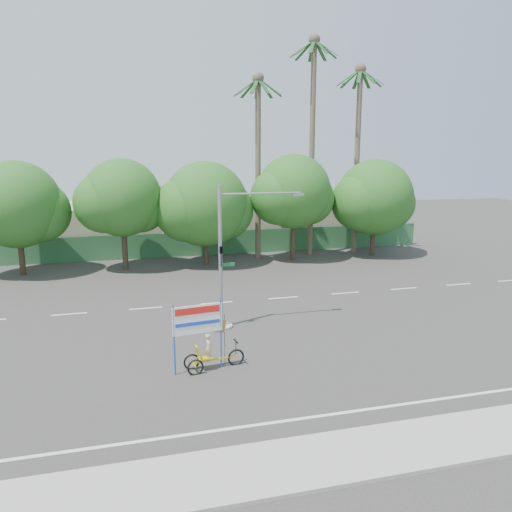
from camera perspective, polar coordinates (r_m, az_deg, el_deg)
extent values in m
plane|color=#33302D|center=(21.99, 4.56, -10.96)|extent=(120.00, 120.00, 0.00)
cube|color=gray|center=(15.88, 14.09, -20.70)|extent=(50.00, 2.40, 0.12)
cube|color=#336B3D|center=(41.85, -5.12, 1.46)|extent=(38.00, 0.08, 2.00)
cube|color=beige|center=(45.69, -18.59, 3.04)|extent=(12.00, 8.00, 4.00)
cube|color=beige|center=(47.94, 3.43, 3.78)|extent=(14.00, 8.00, 3.60)
cylinder|color=#473828|center=(38.40, -25.26, 0.58)|extent=(0.40, 0.40, 3.52)
sphere|color=#195017|center=(37.97, -25.69, 5.32)|extent=(6.00, 6.00, 6.00)
sphere|color=#195017|center=(38.09, -23.54, 4.67)|extent=(4.32, 4.32, 4.32)
cylinder|color=#473828|center=(37.70, -14.78, 1.31)|extent=(0.40, 0.40, 3.74)
sphere|color=#195017|center=(37.25, -15.06, 6.46)|extent=(5.60, 5.60, 5.60)
sphere|color=#195017|center=(37.62, -13.08, 5.69)|extent=(4.03, 4.03, 4.03)
sphere|color=#195017|center=(37.06, -16.99, 5.79)|extent=(4.26, 4.26, 4.26)
cylinder|color=#473828|center=(38.18, -5.73, 1.44)|extent=(0.40, 0.40, 3.30)
sphere|color=#195017|center=(37.75, -5.83, 5.92)|extent=(6.40, 6.40, 6.40)
sphere|color=#195017|center=(38.35, -3.75, 5.26)|extent=(4.61, 4.61, 4.61)
sphere|color=#195017|center=(37.34, -7.95, 5.34)|extent=(4.86, 4.86, 4.86)
cylinder|color=#473828|center=(39.79, 4.27, 2.31)|extent=(0.40, 0.40, 3.87)
sphere|color=#195017|center=(39.37, 4.35, 7.37)|extent=(5.80, 5.80, 5.80)
sphere|color=#195017|center=(40.14, 5.97, 6.54)|extent=(4.18, 4.18, 4.18)
sphere|color=#195017|center=(38.75, 2.62, 6.79)|extent=(4.41, 4.41, 4.41)
cylinder|color=#473828|center=(42.60, 13.22, 2.36)|extent=(0.40, 0.40, 3.43)
sphere|color=#195017|center=(42.21, 13.42, 6.54)|extent=(6.20, 6.20, 6.20)
sphere|color=#195017|center=(43.19, 14.84, 5.85)|extent=(4.46, 4.46, 4.46)
sphere|color=#195017|center=(41.38, 11.84, 6.07)|extent=(4.71, 4.71, 4.71)
cylinder|color=#70604C|center=(41.34, 6.40, 11.76)|extent=(0.44, 0.44, 17.00)
sphere|color=#70604C|center=(42.20, 6.69, 23.38)|extent=(0.90, 0.90, 0.90)
cube|color=#1C4C21|center=(42.41, 7.95, 22.38)|extent=(1.91, 0.28, 1.36)
cube|color=#1C4C21|center=(42.89, 7.32, 22.28)|extent=(1.65, 1.44, 1.36)
cube|color=#1C4C21|center=(42.98, 6.40, 22.28)|extent=(0.61, 1.93, 1.36)
cube|color=#1C4C21|center=(42.66, 5.60, 22.37)|extent=(1.20, 1.80, 1.36)
cube|color=#1C4C21|center=(42.07, 5.28, 22.53)|extent=(1.89, 0.92, 1.36)
cube|color=#1C4C21|center=(41.47, 5.61, 22.68)|extent=(1.89, 0.92, 1.36)
cube|color=#1C4C21|center=(41.16, 6.45, 22.75)|extent=(1.20, 1.80, 1.36)
cube|color=#1C4C21|center=(41.28, 7.40, 22.69)|extent=(0.61, 1.93, 1.36)
cube|color=#1C4C21|center=(41.78, 7.99, 22.54)|extent=(1.65, 1.44, 1.36)
cylinder|color=#70604C|center=(42.94, 11.44, 10.27)|extent=(0.44, 0.44, 15.00)
sphere|color=#70604C|center=(43.42, 11.87, 20.21)|extent=(0.90, 0.90, 0.90)
cube|color=#1C4C21|center=(43.74, 13.00, 19.22)|extent=(1.91, 0.28, 1.36)
cube|color=#1C4C21|center=(44.18, 12.35, 19.17)|extent=(1.65, 1.44, 1.36)
cube|color=#1C4C21|center=(44.22, 11.47, 19.20)|extent=(0.61, 1.93, 1.36)
cube|color=#1C4C21|center=(43.86, 10.75, 19.29)|extent=(1.20, 1.80, 1.36)
cube|color=#1C4C21|center=(43.24, 10.52, 19.41)|extent=(1.89, 0.92, 1.36)
cube|color=#1C4C21|center=(42.66, 10.91, 19.50)|extent=(1.89, 0.92, 1.36)
cube|color=#1C4C21|center=(42.40, 11.74, 19.52)|extent=(1.20, 1.80, 1.36)
cube|color=#1C4C21|center=(42.57, 12.63, 19.45)|extent=(0.61, 1.93, 1.36)
cube|color=#1C4C21|center=(43.11, 13.12, 19.33)|extent=(1.65, 1.44, 1.36)
cylinder|color=#70604C|center=(39.98, 0.23, 9.68)|extent=(0.44, 0.44, 14.00)
sphere|color=#70604C|center=(40.33, 0.24, 19.67)|extent=(0.90, 0.90, 0.90)
cube|color=#1C4C21|center=(40.49, 1.60, 18.70)|extent=(1.91, 0.28, 1.36)
cube|color=#1C4C21|center=(41.01, 1.04, 18.61)|extent=(1.65, 1.44, 1.36)
cube|color=#1C4C21|center=(41.18, 0.12, 18.59)|extent=(0.61, 1.93, 1.36)
cube|color=#1C4C21|center=(40.91, -0.74, 18.63)|extent=(1.20, 1.80, 1.36)
cube|color=#1C4C21|center=(40.34, -1.17, 18.72)|extent=(1.89, 0.92, 1.36)
cube|color=#1C4C21|center=(39.72, -0.94, 18.83)|extent=(1.89, 0.92, 1.36)
cube|color=#1C4C21|center=(39.34, -0.14, 18.90)|extent=(1.20, 1.80, 1.36)
cube|color=#1C4C21|center=(39.40, 0.85, 18.89)|extent=(0.61, 1.93, 1.36)
cube|color=#1C4C21|center=(39.86, 1.54, 18.81)|extent=(1.65, 1.44, 1.36)
cylinder|color=gray|center=(24.98, -3.98, -7.98)|extent=(1.10, 1.10, 0.10)
cylinder|color=gray|center=(24.03, -4.10, -0.22)|extent=(0.18, 0.18, 7.00)
cylinder|color=gray|center=(24.03, 0.53, 7.17)|extent=(4.00, 0.10, 0.10)
cube|color=gray|center=(24.60, 4.83, 7.00)|extent=(0.55, 0.20, 0.12)
imported|color=black|center=(23.80, -4.00, -0.09)|extent=(0.16, 0.20, 1.00)
cube|color=#14662D|center=(24.17, -3.27, -0.99)|extent=(0.70, 0.04, 0.18)
torus|color=black|center=(20.69, -2.30, -11.50)|extent=(0.71, 0.17, 0.71)
torus|color=black|center=(20.48, -7.38, -11.91)|extent=(0.67, 0.16, 0.66)
torus|color=black|center=(19.97, -6.94, -12.55)|extent=(0.67, 0.16, 0.66)
cube|color=gold|center=(20.41, -4.70, -11.68)|extent=(1.77, 0.29, 0.06)
cube|color=gold|center=(20.22, -7.16, -12.17)|extent=(0.14, 0.63, 0.05)
cube|color=gold|center=(20.25, -5.86, -11.45)|extent=(0.58, 0.50, 0.06)
cube|color=gold|center=(20.06, -6.67, -10.79)|extent=(0.29, 0.47, 0.57)
cylinder|color=black|center=(20.53, -2.31, -10.42)|extent=(0.04, 0.04, 0.58)
cube|color=black|center=(20.43, -2.32, -9.69)|extent=(0.10, 0.47, 0.04)
imported|color=#CCB284|center=(20.13, -5.45, -10.36)|extent=(0.32, 0.44, 1.13)
cylinder|color=blue|center=(19.64, -9.34, -9.51)|extent=(0.07, 0.07, 2.82)
cylinder|color=blue|center=(20.10, -4.03, -8.87)|extent=(0.07, 0.07, 2.82)
cube|color=white|center=(19.60, -6.70, -7.19)|extent=(1.98, 0.31, 1.15)
cube|color=red|center=(19.45, -6.70, -6.21)|extent=(1.77, 0.24, 0.27)
cube|color=blue|center=(19.61, -6.66, -7.66)|extent=(1.77, 0.24, 0.15)
cylinder|color=black|center=(20.25, -3.59, -9.64)|extent=(0.02, 0.02, 2.20)
cube|color=red|center=(19.91, -4.63, -7.96)|extent=(0.92, 0.14, 0.69)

